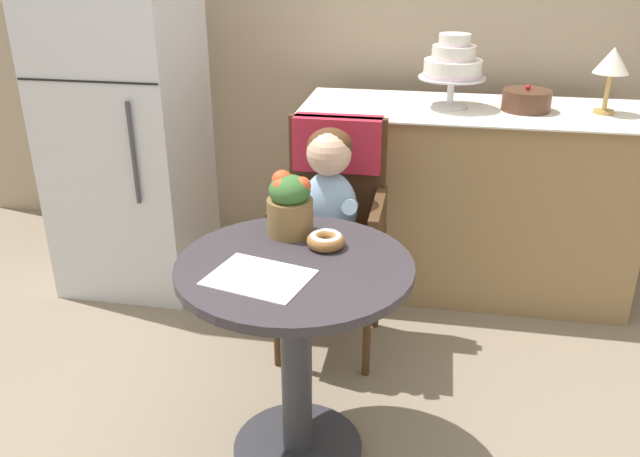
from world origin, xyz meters
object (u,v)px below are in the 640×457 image
(seated_child, at_px, (327,204))
(donut_front, at_px, (326,240))
(cafe_table, at_px, (296,323))
(round_layer_cake, at_px, (526,100))
(wicker_chair, at_px, (334,198))
(flower_vase, at_px, (290,202))
(refrigerator, at_px, (125,114))
(table_lamp, at_px, (612,63))
(tiered_cake_stand, at_px, (453,64))

(seated_child, relative_size, donut_front, 5.99)
(cafe_table, relative_size, round_layer_cake, 3.36)
(wicker_chair, distance_m, flower_vase, 0.57)
(wicker_chair, xyz_separation_m, refrigerator, (-1.05, 0.36, 0.21))
(table_lamp, distance_m, refrigerator, 2.18)
(cafe_table, height_order, wicker_chair, wicker_chair)
(donut_front, height_order, flower_vase, flower_vase)
(refrigerator, bearing_deg, seated_child, -26.16)
(cafe_table, height_order, donut_front, donut_front)
(cafe_table, height_order, seated_child, seated_child)
(wicker_chair, bearing_deg, donut_front, -77.11)
(wicker_chair, bearing_deg, table_lamp, 33.04)
(refrigerator, bearing_deg, flower_vase, -42.08)
(wicker_chair, distance_m, refrigerator, 1.13)
(cafe_table, height_order, tiered_cake_stand, tiered_cake_stand)
(donut_front, relative_size, round_layer_cake, 0.57)
(flower_vase, bearing_deg, seated_child, 81.28)
(table_lamp, relative_size, refrigerator, 0.17)
(seated_child, relative_size, tiered_cake_stand, 2.24)
(seated_child, relative_size, table_lamp, 2.55)
(seated_child, xyz_separation_m, round_layer_cake, (0.77, 0.71, 0.27))
(refrigerator, bearing_deg, cafe_table, -46.33)
(cafe_table, distance_m, refrigerator, 1.56)
(round_layer_cake, xyz_separation_m, table_lamp, (0.33, 0.01, 0.17))
(round_layer_cake, relative_size, table_lamp, 0.75)
(flower_vase, xyz_separation_m, table_lamp, (1.16, 1.10, 0.29))
(tiered_cake_stand, xyz_separation_m, round_layer_cake, (0.33, -0.00, -0.15))
(donut_front, distance_m, round_layer_cake, 1.38)
(cafe_table, xyz_separation_m, donut_front, (0.07, 0.12, 0.24))
(donut_front, xyz_separation_m, flower_vase, (-0.13, 0.08, 0.08))
(seated_child, bearing_deg, wicker_chair, 90.00)
(donut_front, relative_size, refrigerator, 0.07)
(round_layer_cake, relative_size, refrigerator, 0.13)
(cafe_table, bearing_deg, seated_child, 90.08)
(wicker_chair, xyz_separation_m, tiered_cake_stand, (0.44, 0.56, 0.45))
(flower_vase, height_order, refrigerator, refrigerator)
(cafe_table, xyz_separation_m, table_lamp, (1.10, 1.30, 0.61))
(round_layer_cake, height_order, refrigerator, refrigerator)
(wicker_chair, xyz_separation_m, donut_front, (0.07, -0.62, 0.10))
(flower_vase, bearing_deg, wicker_chair, 83.79)
(cafe_table, relative_size, flower_vase, 3.40)
(wicker_chair, distance_m, tiered_cake_stand, 0.84)
(donut_front, bearing_deg, refrigerator, 139.00)
(tiered_cake_stand, height_order, round_layer_cake, tiered_cake_stand)
(seated_child, distance_m, donut_front, 0.47)
(seated_child, distance_m, tiered_cake_stand, 0.94)
(wicker_chair, height_order, refrigerator, refrigerator)
(tiered_cake_stand, height_order, table_lamp, tiered_cake_stand)
(flower_vase, relative_size, table_lamp, 0.74)
(wicker_chair, bearing_deg, cafe_table, -83.89)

